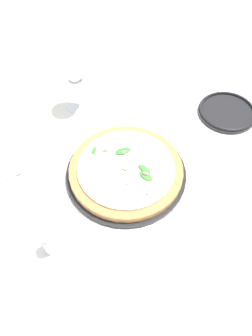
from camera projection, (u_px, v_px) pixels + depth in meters
ground_plane at (125, 180)px, 0.86m from camera, size 6.00×6.00×0.00m
pizza_arugula_main at (126, 171)px, 0.85m from camera, size 0.32×0.32×0.05m
wine_glass at (75, 79)px, 0.94m from camera, size 0.08×0.08×0.15m
side_plate_white at (227, 112)px, 0.99m from camera, size 0.18×0.18×0.02m
shaker_pepper at (49, 242)px, 0.72m from camera, size 0.03×0.03×0.07m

